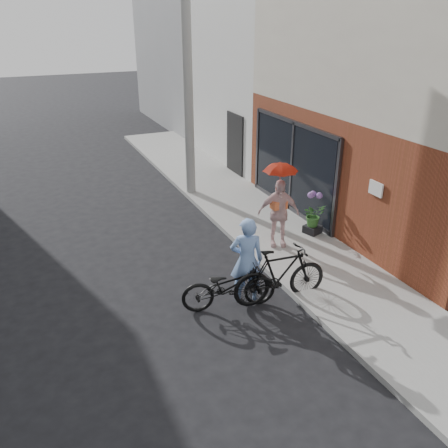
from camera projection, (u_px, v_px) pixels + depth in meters
ground at (245, 300)px, 9.44m from camera, size 80.00×80.00×0.00m
sidewalk at (285, 238)px, 11.87m from camera, size 2.20×24.00×0.12m
curb at (243, 247)px, 11.43m from camera, size 0.12×24.00×0.12m
plaster_building at (310, 61)px, 18.19m from camera, size 8.00×6.00×7.00m
east_building_far at (233, 49)px, 24.01m from camera, size 8.00×8.00×7.00m
utility_pole at (188, 79)px, 13.41m from camera, size 0.28×0.28×7.00m
officer at (247, 260)px, 9.09m from camera, size 0.76×0.63×1.77m
bike_left at (229, 286)px, 9.01m from camera, size 1.92×0.99×0.96m
bike_right at (280, 275)px, 9.19m from camera, size 1.97×0.71×1.16m
kimono_woman at (278, 213)px, 11.08m from camera, size 1.04×0.72×1.65m
parasol at (281, 165)px, 10.61m from camera, size 0.76×0.76×0.67m
planter at (312, 229)px, 11.99m from camera, size 0.47×0.47×0.19m
potted_plant at (314, 215)px, 11.83m from camera, size 0.53×0.46×0.59m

